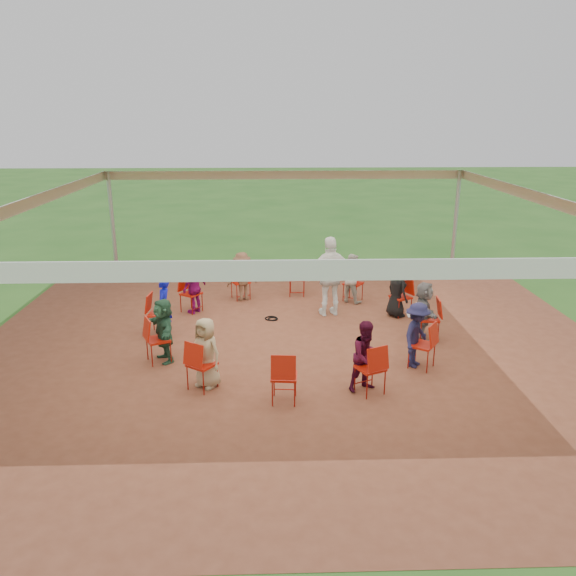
{
  "coord_description": "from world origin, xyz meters",
  "views": [
    {
      "loc": [
        -0.44,
        -11.15,
        4.54
      ],
      "look_at": [
        -0.08,
        0.3,
        0.99
      ],
      "focal_mm": 35.0,
      "sensor_mm": 36.0,
      "label": 1
    }
  ],
  "objects_px": {
    "person_seated_8": "(367,356)",
    "person_seated_9": "(417,335)",
    "chair_1": "(401,297)",
    "cable_coil": "(272,319)",
    "chair_2": "(353,284)",
    "person_seated_2": "(351,278)",
    "person_seated_6": "(164,330)",
    "chair_7": "(158,340)",
    "person_seated_1": "(397,291)",
    "person_seated_5": "(164,306)",
    "person_seated_0": "(424,311)",
    "person_seated_3": "(242,276)",
    "chair_3": "(297,279)",
    "chair_5": "(191,294)",
    "chair_6": "(159,314)",
    "person_seated_7": "(206,353)",
    "chair_0": "(429,319)",
    "chair_11": "(422,345)",
    "chair_4": "(241,282)",
    "chair_8": "(202,365)",
    "laptop": "(416,312)",
    "standing_person": "(331,276)",
    "chair_10": "(370,368)",
    "person_seated_4": "(194,287)",
    "chair_9": "(284,377)"
  },
  "relations": [
    {
      "from": "person_seated_8",
      "to": "person_seated_9",
      "type": "xyz_separation_m",
      "value": [
        1.08,
        0.92,
        0.0
      ]
    },
    {
      "from": "chair_1",
      "to": "cable_coil",
      "type": "bearing_deg",
      "value": 68.18
    },
    {
      "from": "chair_2",
      "to": "person_seated_2",
      "type": "xyz_separation_m",
      "value": [
        -0.07,
        -0.1,
        0.18
      ]
    },
    {
      "from": "chair_2",
      "to": "person_seated_6",
      "type": "xyz_separation_m",
      "value": [
        -4.12,
        -3.52,
        0.18
      ]
    },
    {
      "from": "chair_7",
      "to": "person_seated_1",
      "type": "xyz_separation_m",
      "value": [
        5.07,
        2.39,
        0.18
      ]
    },
    {
      "from": "person_seated_2",
      "to": "person_seated_5",
      "type": "relative_size",
      "value": 1.0
    },
    {
      "from": "person_seated_0",
      "to": "person_seated_3",
      "type": "xyz_separation_m",
      "value": [
        -3.9,
        2.71,
        0.0
      ]
    },
    {
      "from": "chair_3",
      "to": "chair_5",
      "type": "relative_size",
      "value": 1.0
    },
    {
      "from": "chair_6",
      "to": "person_seated_2",
      "type": "bearing_deg",
      "value": 119.29
    },
    {
      "from": "person_seated_7",
      "to": "chair_6",
      "type": "bearing_deg",
      "value": 152.12
    },
    {
      "from": "chair_0",
      "to": "chair_11",
      "type": "xyz_separation_m",
      "value": [
        -0.5,
        -1.39,
        0.0
      ]
    },
    {
      "from": "chair_4",
      "to": "chair_7",
      "type": "distance_m",
      "value": 4.05
    },
    {
      "from": "chair_2",
      "to": "cable_coil",
      "type": "distance_m",
      "value": 2.48
    },
    {
      "from": "chair_5",
      "to": "chair_6",
      "type": "height_order",
      "value": "same"
    },
    {
      "from": "chair_8",
      "to": "person_seated_0",
      "type": "relative_size",
      "value": 0.72
    },
    {
      "from": "chair_0",
      "to": "chair_1",
      "type": "xyz_separation_m",
      "value": [
        -0.26,
        1.46,
        0.0
      ]
    },
    {
      "from": "chair_3",
      "to": "cable_coil",
      "type": "xyz_separation_m",
      "value": [
        -0.67,
        -1.81,
        -0.43
      ]
    },
    {
      "from": "chair_0",
      "to": "laptop",
      "type": "distance_m",
      "value": 0.32
    },
    {
      "from": "person_seated_9",
      "to": "cable_coil",
      "type": "bearing_deg",
      "value": 80.63
    },
    {
      "from": "chair_2",
      "to": "person_seated_0",
      "type": "distance_m",
      "value": 2.81
    },
    {
      "from": "chair_4",
      "to": "person_seated_9",
      "type": "distance_m",
      "value": 5.42
    },
    {
      "from": "chair_1",
      "to": "person_seated_7",
      "type": "height_order",
      "value": "person_seated_7"
    },
    {
      "from": "chair_11",
      "to": "chair_4",
      "type": "bearing_deg",
      "value": 75.0
    },
    {
      "from": "standing_person",
      "to": "cable_coil",
      "type": "xyz_separation_m",
      "value": [
        -1.38,
        -0.28,
        -0.92
      ]
    },
    {
      "from": "chair_2",
      "to": "chair_10",
      "type": "height_order",
      "value": "same"
    },
    {
      "from": "chair_10",
      "to": "person_seated_0",
      "type": "bearing_deg",
      "value": 32.12
    },
    {
      "from": "chair_0",
      "to": "person_seated_7",
      "type": "height_order",
      "value": "person_seated_7"
    },
    {
      "from": "person_seated_2",
      "to": "person_seated_3",
      "type": "height_order",
      "value": "same"
    },
    {
      "from": "person_seated_1",
      "to": "standing_person",
      "type": "xyz_separation_m",
      "value": [
        -1.54,
        0.15,
        0.32
      ]
    },
    {
      "from": "chair_2",
      "to": "person_seated_4",
      "type": "bearing_deg",
      "value": 46.23
    },
    {
      "from": "chair_11",
      "to": "person_seated_2",
      "type": "height_order",
      "value": "person_seated_2"
    },
    {
      "from": "chair_6",
      "to": "chair_7",
      "type": "relative_size",
      "value": 1.0
    },
    {
      "from": "chair_5",
      "to": "person_seated_2",
      "type": "xyz_separation_m",
      "value": [
        3.92,
        0.62,
        0.18
      ]
    },
    {
      "from": "person_seated_2",
      "to": "chair_1",
      "type": "bearing_deg",
      "value": 169.57
    },
    {
      "from": "chair_3",
      "to": "chair_5",
      "type": "bearing_deg",
      "value": 30.0
    },
    {
      "from": "chair_3",
      "to": "chair_6",
      "type": "height_order",
      "value": "same"
    },
    {
      "from": "chair_8",
      "to": "standing_person",
      "type": "distance_m",
      "value": 4.52
    },
    {
      "from": "chair_3",
      "to": "person_seated_3",
      "type": "bearing_deg",
      "value": 19.57
    },
    {
      "from": "chair_1",
      "to": "chair_9",
      "type": "bearing_deg",
      "value": 120.0
    },
    {
      "from": "chair_10",
      "to": "cable_coil",
      "type": "bearing_deg",
      "value": 89.22
    },
    {
      "from": "chair_6",
      "to": "person_seated_1",
      "type": "distance_m",
      "value": 5.42
    },
    {
      "from": "chair_2",
      "to": "chair_11",
      "type": "height_order",
      "value": "same"
    },
    {
      "from": "person_seated_5",
      "to": "chair_10",
      "type": "bearing_deg",
      "value": 59.29
    },
    {
      "from": "chair_0",
      "to": "chair_3",
      "type": "xyz_separation_m",
      "value": [
        -2.61,
        3.09,
        0.0
      ]
    },
    {
      "from": "chair_3",
      "to": "person_seated_2",
      "type": "relative_size",
      "value": 0.72
    },
    {
      "from": "person_seated_4",
      "to": "chair_9",
      "type": "bearing_deg",
      "value": 59.29
    },
    {
      "from": "person_seated_9",
      "to": "laptop",
      "type": "xyz_separation_m",
      "value": [
        0.32,
        1.35,
        -0.03
      ]
    },
    {
      "from": "person_seated_2",
      "to": "cable_coil",
      "type": "distance_m",
      "value": 2.41
    },
    {
      "from": "person_seated_6",
      "to": "chair_9",
      "type": "bearing_deg",
      "value": 27.88
    },
    {
      "from": "person_seated_2",
      "to": "chair_2",
      "type": "bearing_deg",
      "value": -90.0
    }
  ]
}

